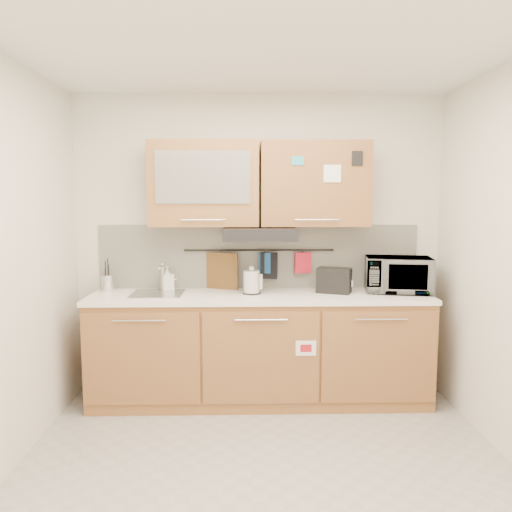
{
  "coord_description": "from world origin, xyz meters",
  "views": [
    {
      "loc": [
        -0.13,
        -2.89,
        1.71
      ],
      "look_at": [
        -0.04,
        1.05,
        1.26
      ],
      "focal_mm": 35.0,
      "sensor_mm": 36.0,
      "label": 1
    }
  ],
  "objects": [
    {
      "name": "dark_pouch",
      "position": [
        0.09,
        1.44,
        1.12
      ],
      "size": [
        0.15,
        0.07,
        0.23
      ],
      "primitive_type": "cube",
      "rotation": [
        0.0,
        0.0,
        -0.2
      ],
      "color": "black",
      "rests_on": "utensil_rail"
    },
    {
      "name": "utensil_crock",
      "position": [
        -1.3,
        1.35,
        0.99
      ],
      "size": [
        0.12,
        0.12,
        0.28
      ],
      "rotation": [
        0.0,
        0.0,
        -0.09
      ],
      "color": "silver",
      "rests_on": "countertop"
    },
    {
      "name": "soap_bottle",
      "position": [
        -0.79,
        1.37,
        1.03
      ],
      "size": [
        0.13,
        0.13,
        0.21
      ],
      "primitive_type": "imported",
      "rotation": [
        0.0,
        0.0,
        0.41
      ],
      "color": "#999999",
      "rests_on": "countertop"
    },
    {
      "name": "sink",
      "position": [
        -0.85,
        1.21,
        0.92
      ],
      "size": [
        0.42,
        0.4,
        0.26
      ],
      "color": "silver",
      "rests_on": "countertop"
    },
    {
      "name": "floor",
      "position": [
        0.0,
        0.0,
        0.0
      ],
      "size": [
        3.2,
        3.2,
        0.0
      ],
      "primitive_type": "plane",
      "color": "#9E9993",
      "rests_on": "ground"
    },
    {
      "name": "countertop",
      "position": [
        0.0,
        1.19,
        0.9
      ],
      "size": [
        2.82,
        0.62,
        0.04
      ],
      "primitive_type": "cube",
      "color": "white",
      "rests_on": "base_cabinet"
    },
    {
      "name": "ceiling",
      "position": [
        0.0,
        0.0,
        2.6
      ],
      "size": [
        3.2,
        3.2,
        0.0
      ],
      "primitive_type": "plane",
      "rotation": [
        3.14,
        0.0,
        0.0
      ],
      "color": "white",
      "rests_on": "wall_back"
    },
    {
      "name": "toaster",
      "position": [
        0.63,
        1.24,
        1.03
      ],
      "size": [
        0.32,
        0.26,
        0.21
      ],
      "rotation": [
        0.0,
        0.0,
        -0.38
      ],
      "color": "black",
      "rests_on": "countertop"
    },
    {
      "name": "backsplash",
      "position": [
        0.0,
        1.49,
        1.2
      ],
      "size": [
        2.8,
        0.02,
        0.56
      ],
      "primitive_type": "cube",
      "color": "silver",
      "rests_on": "countertop"
    },
    {
      "name": "microwave",
      "position": [
        1.18,
        1.26,
        1.07
      ],
      "size": [
        0.59,
        0.45,
        0.3
      ],
      "primitive_type": "imported",
      "rotation": [
        0.0,
        0.0,
        -0.17
      ],
      "color": "#999999",
      "rests_on": "countertop"
    },
    {
      "name": "range_hood",
      "position": [
        0.0,
        1.25,
        1.42
      ],
      "size": [
        0.6,
        0.46,
        0.1
      ],
      "primitive_type": "cube",
      "color": "black",
      "rests_on": "upper_cabinets"
    },
    {
      "name": "cutting_board",
      "position": [
        -0.34,
        1.44,
        1.04
      ],
      "size": [
        0.31,
        0.15,
        0.4
      ],
      "primitive_type": "cube",
      "rotation": [
        0.0,
        0.0,
        -0.41
      ],
      "color": "brown",
      "rests_on": "utensil_rail"
    },
    {
      "name": "kettle",
      "position": [
        -0.07,
        1.2,
        1.01
      ],
      "size": [
        0.18,
        0.17,
        0.23
      ],
      "rotation": [
        0.0,
        0.0,
        -0.35
      ],
      "color": "silver",
      "rests_on": "countertop"
    },
    {
      "name": "oven_mitt",
      "position": [
        0.05,
        1.44,
        1.15
      ],
      "size": [
        0.11,
        0.06,
        0.18
      ],
      "primitive_type": "cube",
      "rotation": [
        0.0,
        0.0,
        -0.36
      ],
      "color": "#1E518B",
      "rests_on": "utensil_rail"
    },
    {
      "name": "wall_back",
      "position": [
        0.0,
        1.5,
        1.3
      ],
      "size": [
        3.2,
        0.0,
        3.2
      ],
      "primitive_type": "plane",
      "rotation": [
        1.57,
        0.0,
        0.0
      ],
      "color": "silver",
      "rests_on": "ground"
    },
    {
      "name": "pot_holder",
      "position": [
        0.39,
        1.44,
        1.15
      ],
      "size": [
        0.15,
        0.06,
        0.18
      ],
      "primitive_type": "cube",
      "rotation": [
        0.0,
        0.0,
        0.23
      ],
      "color": "red",
      "rests_on": "utensil_rail"
    },
    {
      "name": "base_cabinet",
      "position": [
        0.0,
        1.19,
        0.41
      ],
      "size": [
        2.8,
        0.64,
        0.88
      ],
      "color": "#AC793D",
      "rests_on": "floor"
    },
    {
      "name": "upper_cabinets",
      "position": [
        -0.0,
        1.32,
        1.83
      ],
      "size": [
        1.82,
        0.37,
        0.7
      ],
      "color": "#AC793D",
      "rests_on": "wall_back"
    },
    {
      "name": "utensil_rail",
      "position": [
        0.0,
        1.45,
        1.26
      ],
      "size": [
        1.3,
        0.02,
        0.02
      ],
      "primitive_type": "cylinder",
      "rotation": [
        0.0,
        1.57,
        0.0
      ],
      "color": "black",
      "rests_on": "backsplash"
    }
  ]
}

